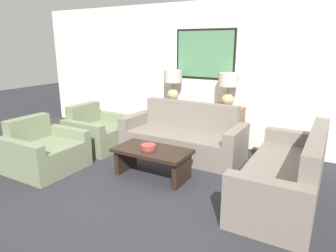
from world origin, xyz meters
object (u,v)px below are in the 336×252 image
at_px(couch_by_back_wall, 183,138).
at_px(console_table, 198,125).
at_px(table_lamp_right, 228,86).
at_px(armchair_near_back_wall, 98,133).
at_px(table_lamp_left, 173,82).
at_px(coffee_table, 152,157).
at_px(armchair_near_camera, 45,152).
at_px(couch_by_side, 287,176).
at_px(decorative_bowl, 148,147).

bearing_deg(couch_by_back_wall, console_table, 90.00).
height_order(table_lamp_right, armchair_near_back_wall, table_lamp_right).
relative_size(table_lamp_left, coffee_table, 0.56).
bearing_deg(armchair_near_camera, console_table, 55.37).
distance_m(couch_by_back_wall, armchair_near_camera, 2.26).
height_order(couch_by_side, decorative_bowl, couch_by_side).
height_order(couch_by_back_wall, coffee_table, couch_by_back_wall).
relative_size(coffee_table, armchair_near_back_wall, 1.11).
relative_size(table_lamp_right, decorative_bowl, 2.83).
bearing_deg(couch_by_side, armchair_near_back_wall, 175.10).
distance_m(table_lamp_right, couch_by_back_wall, 1.22).
bearing_deg(armchair_near_camera, couch_by_side, 14.86).
xyz_separation_m(couch_by_side, coffee_table, (-1.80, -0.30, 0.01)).
relative_size(table_lamp_left, armchair_near_camera, 0.62).
bearing_deg(couch_by_side, couch_by_back_wall, 158.16).
relative_size(couch_by_back_wall, coffee_table, 1.91).
height_order(couch_by_back_wall, decorative_bowl, couch_by_back_wall).
distance_m(table_lamp_right, decorative_bowl, 1.93).
bearing_deg(couch_by_back_wall, armchair_near_camera, -133.79).
xyz_separation_m(table_lamp_left, armchair_near_back_wall, (-1.01, -1.08, -0.91)).
bearing_deg(console_table, table_lamp_right, 0.00).
bearing_deg(armchair_near_back_wall, table_lamp_left, 46.82).
bearing_deg(table_lamp_right, coffee_table, -107.53).
bearing_deg(coffee_table, table_lamp_left, 109.28).
distance_m(console_table, table_lamp_right, 0.96).
bearing_deg(couch_by_back_wall, armchair_near_back_wall, -164.25).
relative_size(console_table, armchair_near_back_wall, 1.69).
xyz_separation_m(table_lamp_right, decorative_bowl, (-0.58, -1.70, -0.72)).
distance_m(couch_by_side, decorative_bowl, 1.89).
xyz_separation_m(couch_by_side, armchair_near_camera, (-3.40, -0.90, -0.03)).
bearing_deg(decorative_bowl, couch_by_back_wall, 88.81).
height_order(table_lamp_left, coffee_table, table_lamp_left).
bearing_deg(armchair_near_back_wall, decorative_bowl, -21.94).
xyz_separation_m(console_table, table_lamp_right, (0.56, 0.00, 0.79)).
relative_size(table_lamp_left, table_lamp_right, 1.00).
xyz_separation_m(armchair_near_back_wall, armchair_near_camera, (0.00, -1.19, 0.00)).
bearing_deg(table_lamp_left, table_lamp_right, 0.00).
bearing_deg(console_table, decorative_bowl, -90.75).
xyz_separation_m(couch_by_side, decorative_bowl, (-1.85, -0.33, 0.16)).
bearing_deg(console_table, armchair_near_camera, -124.63).
height_order(coffee_table, armchair_near_back_wall, armchair_near_back_wall).
bearing_deg(couch_by_back_wall, coffee_table, -88.43).
relative_size(couch_by_back_wall, couch_by_side, 1.00).
distance_m(console_table, coffee_table, 1.67).
height_order(couch_by_side, coffee_table, couch_by_side).
bearing_deg(couch_by_side, armchair_near_camera, -165.14).
distance_m(coffee_table, armchair_near_back_wall, 1.70).
distance_m(console_table, couch_by_side, 2.29).
bearing_deg(decorative_bowl, table_lamp_right, 71.18).
height_order(coffee_table, decorative_bowl, decorative_bowl).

